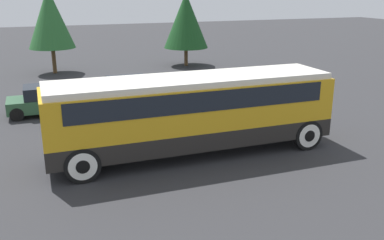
% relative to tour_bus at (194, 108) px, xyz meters
% --- Properties ---
extents(ground_plane, '(120.00, 120.00, 0.00)m').
position_rel_tour_bus_xyz_m(ground_plane, '(-0.10, 0.00, -1.80)').
color(ground_plane, '#2D2D30').
extents(tour_bus, '(10.59, 2.57, 2.95)m').
position_rel_tour_bus_xyz_m(tour_bus, '(0.00, 0.00, 0.00)').
color(tour_bus, black).
rests_on(tour_bus, ground_plane).
extents(parked_car_near, '(4.10, 1.83, 1.43)m').
position_rel_tour_bus_xyz_m(parked_car_near, '(-4.84, 7.49, -1.10)').
color(parked_car_near, '#2D5638').
rests_on(parked_car_near, ground_plane).
extents(parked_car_mid, '(4.05, 1.79, 1.32)m').
position_rel_tour_bus_xyz_m(parked_car_mid, '(-0.56, 8.77, -1.14)').
color(parked_car_mid, black).
rests_on(parked_car_mid, ground_plane).
extents(tree_left, '(3.26, 3.26, 6.07)m').
position_rel_tour_bus_xyz_m(tree_left, '(-4.03, 18.36, 2.14)').
color(tree_left, brown).
rests_on(tree_left, ground_plane).
extents(tree_center, '(3.47, 3.47, 5.69)m').
position_rel_tour_bus_xyz_m(tree_center, '(6.06, 18.05, 1.75)').
color(tree_center, brown).
rests_on(tree_center, ground_plane).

